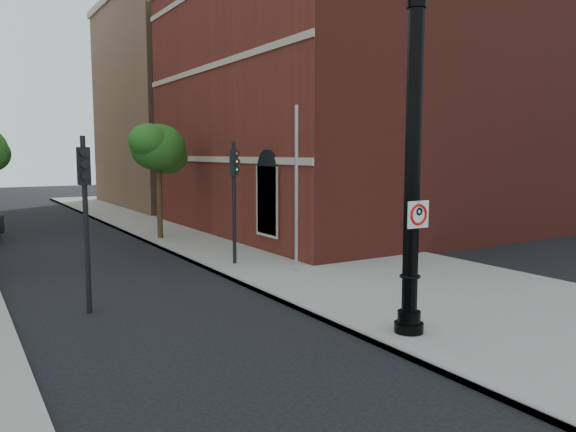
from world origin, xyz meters
TOP-DOWN VIEW (x-y plane):
  - ground at (0.00, 0.00)m, footprint 120.00×120.00m
  - sidewalk_right at (6.00, 10.00)m, footprint 8.00×60.00m
  - curb_edge at (2.05, 10.00)m, footprint 0.10×60.00m
  - brick_wall_building at (16.00, 14.00)m, footprint 22.30×16.30m
  - bg_building_tan_b at (16.00, 30.00)m, footprint 22.00×14.00m
  - lamppost at (2.89, -0.65)m, footprint 0.60×0.60m
  - no_parking_sign at (2.90, -0.83)m, footprint 0.54×0.06m
  - traffic_signal_left at (-2.32, 4.61)m, footprint 0.27×0.34m
  - traffic_signal_right at (3.00, 7.71)m, footprint 0.33×0.37m
  - utility_pole at (4.06, 5.56)m, footprint 0.10×0.10m
  - street_tree_c at (2.77, 14.61)m, footprint 2.78×2.51m

SIDE VIEW (x-z plane):
  - ground at x=0.00m, z-range 0.00..0.00m
  - sidewalk_right at x=6.00m, z-range 0.00..0.12m
  - curb_edge at x=2.05m, z-range 0.00..0.14m
  - no_parking_sign at x=2.90m, z-range 2.30..2.84m
  - utility_pole at x=4.06m, z-range 0.00..5.21m
  - traffic_signal_right at x=3.00m, z-range 0.72..4.87m
  - traffic_signal_left at x=-2.32m, z-range 0.73..4.90m
  - lamppost at x=2.89m, z-range -0.27..6.83m
  - street_tree_c at x=2.77m, z-range 1.44..6.45m
  - brick_wall_building at x=16.00m, z-range 0.01..12.51m
  - bg_building_tan_b at x=16.00m, z-range 0.00..14.00m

